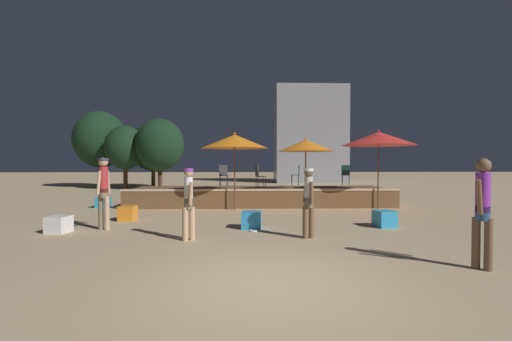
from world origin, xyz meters
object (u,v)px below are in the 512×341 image
background_tree_2 (160,145)px  bistro_chair_1 (223,173)px  cube_seat_4 (59,224)px  person_3 (104,188)px  patio_umbrella_2 (306,146)px  cube_seat_2 (353,200)px  patio_umbrella_0 (235,141)px  background_tree_0 (153,147)px  bistro_chair_2 (297,173)px  frisbee_disc (253,231)px  cube_seat_0 (385,219)px  bistro_chair_0 (259,174)px  background_tree_1 (100,139)px  cube_seat_1 (252,220)px  person_2 (308,199)px  patio_umbrella_1 (379,139)px  person_4 (189,200)px  cube_seat_3 (103,202)px  cube_seat_5 (128,213)px  bistro_chair_3 (346,173)px  background_tree_3 (125,148)px  person_1 (483,208)px

background_tree_2 → bistro_chair_1: bearing=-59.5°
cube_seat_4 → person_3: person_3 is taller
background_tree_2 → person_3: bearing=-82.4°
patio_umbrella_2 → cube_seat_2: 3.06m
patio_umbrella_0 → person_3: (-3.35, -3.63, -1.45)m
cube_seat_2 → background_tree_0: 15.93m
bistro_chair_2 → background_tree_0: size_ratio=0.19×
frisbee_disc → background_tree_0: background_tree_0 is taller
cube_seat_0 → bistro_chair_0: bearing=126.5°
cube_seat_2 → background_tree_0: (-10.96, 11.25, 2.68)m
bistro_chair_0 → background_tree_1: 16.04m
cube_seat_1 → person_2: 1.93m
bistro_chair_1 → patio_umbrella_0: bearing=-83.1°
cube_seat_2 → patio_umbrella_2: bearing=-162.0°
bistro_chair_0 → patio_umbrella_2: bearing=-126.8°
cube_seat_0 → frisbee_disc: bearing=-172.5°
bistro_chair_0 → cube_seat_0: bearing=-160.0°
background_tree_0 → bistro_chair_2: bearing=-47.2°
patio_umbrella_1 → person_4: bearing=-141.4°
cube_seat_1 → frisbee_disc: cube_seat_1 is taller
cube_seat_0 → person_4: (-5.13, -1.45, 0.69)m
patio_umbrella_1 → cube_seat_1: (-4.94, -3.75, -2.46)m
cube_seat_3 → person_2: 9.11m
patio_umbrella_2 → person_3: bearing=-147.3°
cube_seat_4 → background_tree_1: bearing=109.3°
patio_umbrella_0 → person_4: 5.31m
cube_seat_2 → bistro_chair_1: 5.50m
cube_seat_0 → cube_seat_1: bearing=-178.8°
cube_seat_4 → background_tree_0: bearing=96.6°
background_tree_0 → patio_umbrella_0: bearing=-63.0°
cube_seat_0 → cube_seat_1: (-3.66, -0.08, 0.00)m
bistro_chair_2 → background_tree_1: bearing=-115.5°
bistro_chair_0 → background_tree_1: bearing=27.3°
cube_seat_5 → bistro_chair_3: 9.37m
cube_seat_2 → patio_umbrella_0: bearing=-169.0°
bistro_chair_1 → background_tree_0: background_tree_0 is taller
person_4 → background_tree_0: bearing=-98.1°
patio_umbrella_0 → cube_seat_0: 5.96m
cube_seat_2 → background_tree_3: background_tree_3 is taller
background_tree_3 → patio_umbrella_0: bearing=-53.8°
cube_seat_0 → person_2: (-2.36, -1.33, 0.69)m
patio_umbrella_2 → person_1: (1.57, -7.54, -1.40)m
cube_seat_5 → person_2: 5.74m
background_tree_0 → bistro_chair_3: bearing=-41.4°
patio_umbrella_1 → bistro_chair_0: patio_umbrella_1 is taller
patio_umbrella_0 → bistro_chair_1: bearing=105.3°
cube_seat_5 → background_tree_3: 13.52m
patio_umbrella_2 → bistro_chair_3: patio_umbrella_2 is taller
patio_umbrella_0 → cube_seat_1: 4.32m
cube_seat_1 → background_tree_1: background_tree_1 is taller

